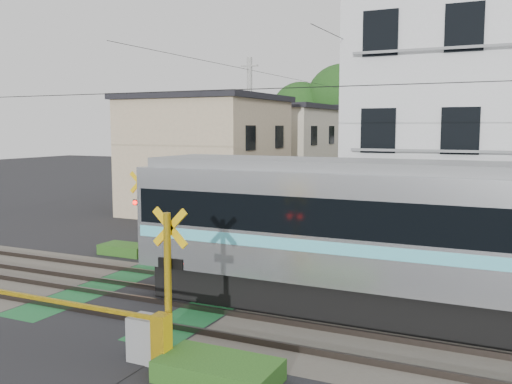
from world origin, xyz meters
The scene contains 11 objects.
ground centered at (0.00, 0.00, 0.00)m, with size 120.00×120.00×0.00m, color black.
track_bed centered at (0.00, 0.00, 0.04)m, with size 120.00×120.00×0.14m.
crossing_signal_near centered at (2.59, -3.65, 0.71)m, with size 4.74×0.65×3.09m.
crossing_signal_far centered at (-2.59, 3.65, 0.71)m, with size 4.74×0.65×3.09m.
apartment_block centered at (8.50, 9.49, 4.66)m, with size 10.20×8.36×9.30m.
houses_row centered at (0.25, 25.92, 3.24)m, with size 22.07×31.35×6.80m.
tree_hill centered at (0.26, 49.29, 6.18)m, with size 40.00×11.80×11.94m.
catenary centered at (6.00, 0.03, 3.70)m, with size 60.00×5.04×7.00m.
utility_poles centered at (-1.05, 23.01, 4.08)m, with size 7.90×42.00×8.00m.
pedestrian centered at (-0.80, 33.14, 0.75)m, with size 0.55×0.36×1.50m, color black.
weed_patches centered at (1.76, -0.09, 0.18)m, with size 10.25×8.80×0.40m.
Camera 1 is at (9.09, -12.46, 4.60)m, focal length 40.00 mm.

